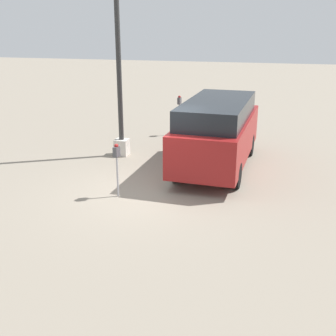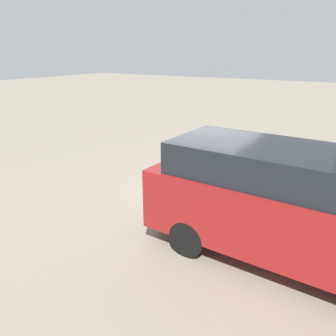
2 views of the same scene
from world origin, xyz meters
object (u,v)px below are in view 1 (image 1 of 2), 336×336
parking_meter_far (179,106)px  lamp_post (120,104)px  parked_van (217,131)px  parking_meter_near (117,158)px

parking_meter_far → lamp_post: size_ratio=0.29×
lamp_post → parked_van: (-0.50, -3.31, -0.60)m
lamp_post → parking_meter_far: bearing=-22.0°
lamp_post → parking_meter_near: bearing=-161.3°
parking_meter_near → parked_van: size_ratio=0.27×
parking_meter_near → parking_meter_far: bearing=7.0°
parking_meter_near → lamp_post: size_ratio=0.26×
parking_meter_far → lamp_post: 3.47m
lamp_post → parked_van: bearing=-98.6°
parking_meter_near → lamp_post: (3.45, 1.17, 0.72)m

